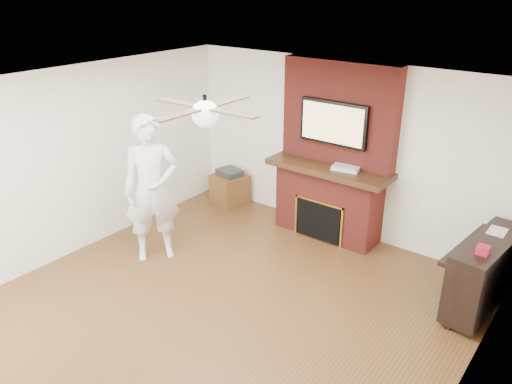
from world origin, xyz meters
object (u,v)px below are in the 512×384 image
Objects in this scene: fireplace at (332,170)px; person at (152,189)px; piano at (484,272)px; side_table at (230,187)px.

person is at bearing -126.80° from fireplace.
piano is (2.29, -0.55, -0.53)m from fireplace.
person is 1.45× the size of piano.
fireplace is at bearing -0.49° from person.
fireplace reaches higher than side_table.
side_table is 4.18m from piano.
fireplace is at bearing 14.22° from side_table.
fireplace is 2.41m from piano.
side_table is (-0.35, 1.95, -0.71)m from person.
side_table is (-1.86, -0.07, -0.73)m from fireplace.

